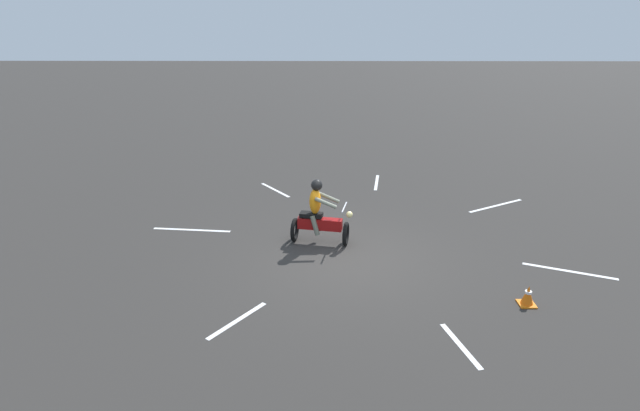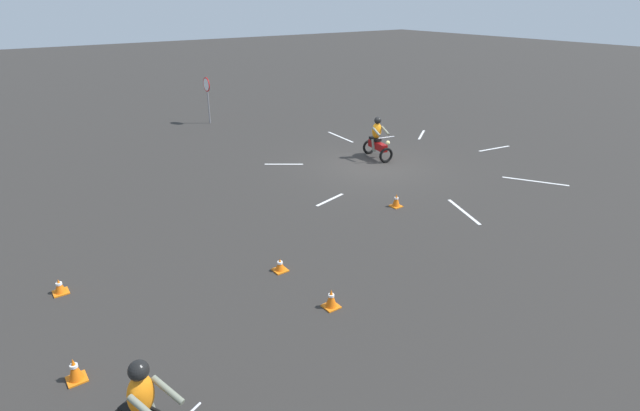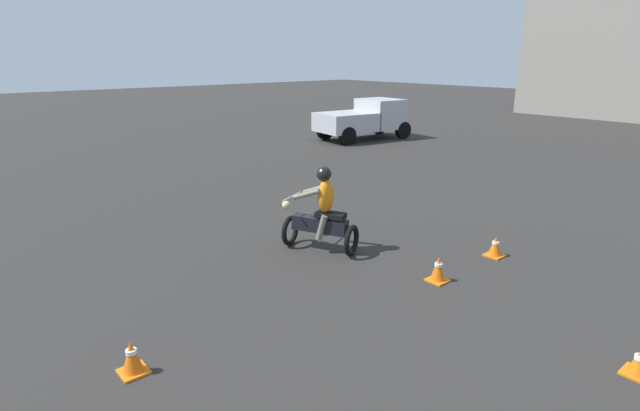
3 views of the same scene
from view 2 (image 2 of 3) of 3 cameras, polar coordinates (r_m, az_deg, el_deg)
ground_plane at (r=19.19m, az=5.97°, el=4.45°), size 120.00×120.00×0.00m
motorcycle_rider_foreground at (r=20.07m, az=6.59°, el=7.41°), size 1.55×0.89×1.66m
stop_sign at (r=26.13m, az=-12.78°, el=12.65°), size 0.70×0.08×2.30m
traffic_cone_near_left at (r=9.75m, az=-26.23°, el=-16.50°), size 0.32×0.32×0.44m
traffic_cone_mid_center at (r=12.41m, az=-27.62°, el=-8.20°), size 0.32×0.32×0.34m
traffic_cone_mid_left at (r=11.89m, az=-4.59°, el=-6.80°), size 0.32×0.32×0.32m
traffic_cone_far_right at (r=15.53m, az=8.70°, el=0.56°), size 0.32×0.32×0.41m
traffic_cone_far_center at (r=10.55m, az=1.29°, el=-10.61°), size 0.32×0.32×0.42m
lane_stripe_e at (r=23.25m, az=2.33°, el=7.84°), size 2.10×0.30×0.01m
lane_stripe_ne at (r=19.41m, az=-4.16°, el=4.74°), size 0.95×1.26×0.01m
lane_stripe_n at (r=15.94m, az=1.14°, el=0.67°), size 0.44×1.30×0.01m
lane_stripe_nw at (r=15.68m, az=16.10°, el=-0.66°), size 1.83×0.84×0.01m
lane_stripe_sw at (r=19.10m, az=23.38°, el=2.57°), size 1.94×1.19×0.01m
lane_stripe_s at (r=22.66m, az=19.31°, el=6.17°), size 0.34×1.71×0.01m
lane_stripe_se at (r=24.08m, az=11.53°, el=7.94°), size 1.09×1.45×0.01m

